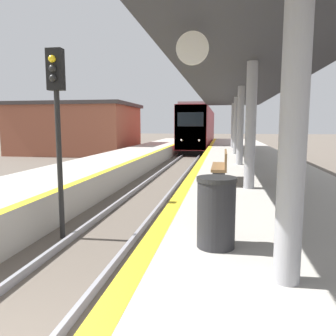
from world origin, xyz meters
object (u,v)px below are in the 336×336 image
Objects in this scene: signal_near at (57,108)px; train at (199,128)px; trash_bin at (216,212)px; bench at (221,165)px.

train is at bearing 88.08° from signal_near.
train is 4.86× the size of signal_near.
train is at bearing 94.54° from trash_bin.
signal_near is 2.16× the size of bench.
bench is at bearing 89.57° from trash_bin.
signal_near is 5.05m from bench.
signal_near is at bearing -139.52° from bench.
train is 10.49× the size of bench.
signal_near is (-1.01, -30.28, 0.69)m from train.
signal_near is at bearing -91.92° from train.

